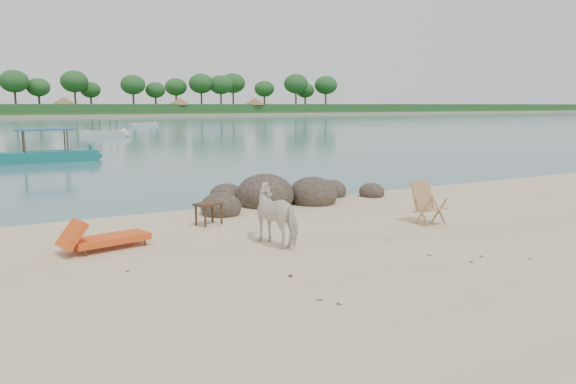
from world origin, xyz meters
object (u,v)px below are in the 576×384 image
at_px(cow, 279,216).
at_px(side_table, 209,215).
at_px(boat_near, 45,134).
at_px(deck_chair, 431,204).
at_px(lounge_chair, 110,236).
at_px(boulders, 280,197).

distance_m(cow, side_table, 2.61).
xyz_separation_m(side_table, boat_near, (-1.54, 19.35, 1.14)).
bearing_deg(deck_chair, boat_near, 103.08).
bearing_deg(cow, lounge_chair, -33.37).
height_order(cow, side_table, cow).
relative_size(lounge_chair, deck_chair, 1.85).
bearing_deg(deck_chair, side_table, 148.28).
xyz_separation_m(lounge_chair, boat_near, (1.07, 20.50, 1.12)).
bearing_deg(deck_chair, lounge_chair, 165.75).
bearing_deg(cow, deck_chair, 168.02).
distance_m(boulders, lounge_chair, 6.27).
bearing_deg(cow, side_table, -87.03).
bearing_deg(deck_chair, cow, 175.45).
height_order(cow, lounge_chair, cow).
height_order(cow, deck_chair, cow).
bearing_deg(boat_near, boulders, -75.05).
bearing_deg(cow, boat_near, -94.83).
distance_m(side_table, boat_near, 19.45).
height_order(boulders, cow, cow).
height_order(lounge_chair, deck_chair, deck_chair).
height_order(boulders, boat_near, boat_near).
xyz_separation_m(cow, deck_chair, (4.19, -0.11, -0.11)).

